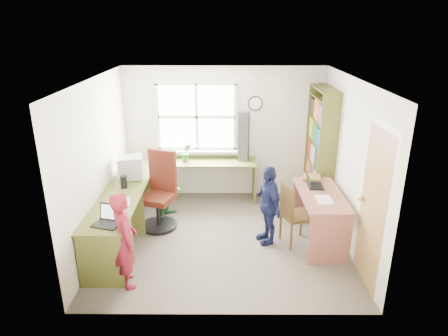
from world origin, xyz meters
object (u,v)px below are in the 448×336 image
bookshelf (320,152)px  person_green (170,185)px  crt_monitor (131,167)px  laptop_left (109,219)px  l_desk (133,220)px  person_red (125,240)px  potted_plant (186,153)px  right_desk (320,207)px  cd_tower (244,136)px  wooden_chair (293,212)px  person_navy (268,205)px  laptop_right (313,183)px  swivel_chair (160,195)px

bookshelf → person_green: (-2.55, -0.44, -0.44)m
crt_monitor → laptop_left: (0.06, -1.51, -0.13)m
l_desk → person_red: size_ratio=2.37×
l_desk → potted_plant: (0.63, 1.70, 0.46)m
l_desk → laptop_left: size_ratio=7.47×
bookshelf → laptop_left: 3.74m
right_desk → cd_tower: size_ratio=1.50×
right_desk → wooden_chair: bearing=-166.6°
crt_monitor → person_navy: bearing=-28.0°
right_desk → wooden_chair: 0.42m
crt_monitor → laptop_right: size_ratio=1.36×
swivel_chair → person_red: bearing=-77.7°
wooden_chair → person_green: size_ratio=0.84×
cd_tower → bookshelf: bearing=0.3°
right_desk → crt_monitor: bearing=167.3°
crt_monitor → bookshelf: bearing=0.1°
person_red → bookshelf: bearing=-75.1°
laptop_left → person_green: 1.78m
bookshelf → person_navy: 1.66m
wooden_chair → person_red: size_ratio=0.76×
l_desk → person_green: bearing=68.5°
laptop_right → person_green: size_ratio=0.28×
l_desk → crt_monitor: bearing=101.9°
laptop_left → potted_plant: size_ratio=1.21×
right_desk → potted_plant: bearing=144.5°
bookshelf → person_red: bookshelf is taller
laptop_right → person_navy: 0.78m
swivel_chair → wooden_chair: 2.10m
laptop_left → cd_tower: bearing=70.5°
person_red → crt_monitor: bearing=-14.6°
right_desk → crt_monitor: 2.99m
potted_plant → swivel_chair: bearing=-108.7°
crt_monitor → person_red: bearing=-91.4°
l_desk → swivel_chair: size_ratio=2.39×
person_navy → laptop_right: bearing=95.2°
bookshelf → person_green: size_ratio=1.87×
l_desk → wooden_chair: 2.32m
right_desk → laptop_left: 2.99m
swivel_chair → laptop_left: bearing=-87.9°
potted_plant → person_navy: (1.33, -1.50, -0.31)m
l_desk → person_navy: size_ratio=2.46×
cd_tower → person_navy: (0.30, -1.56, -0.59)m
bookshelf → potted_plant: bookshelf is taller
bookshelf → potted_plant: bearing=174.4°
laptop_left → laptop_right: (2.77, 1.14, 0.01)m
person_green → person_red: bearing=-176.5°
bookshelf → person_green: bookshelf is taller
laptop_left → potted_plant: potted_plant is taller
wooden_chair → laptop_left: bearing=179.6°
bookshelf → person_navy: (-1.00, -1.27, -0.40)m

